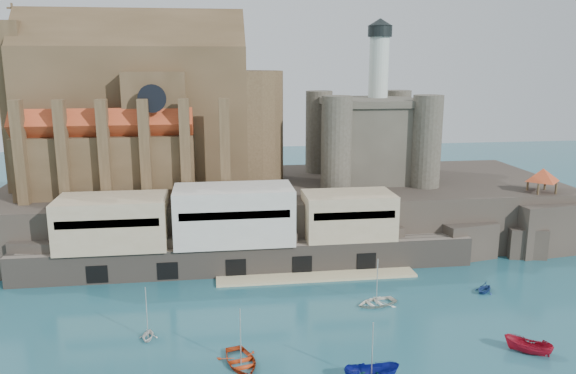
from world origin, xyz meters
The scene contains 12 objects.
ground centered at (0.00, 0.00, 0.00)m, with size 300.00×300.00×0.00m, color #1B4D5A.
promontory centered at (-0.19, 39.37, 4.92)m, with size 100.00×36.00×10.00m.
quay centered at (-10.19, 23.07, 6.07)m, with size 70.00×12.00×13.05m.
church centered at (-24.13, 41.85, 22.13)m, with size 47.00×25.93×30.51m.
castle_keep centered at (16.08, 41.08, 18.31)m, with size 21.20×21.20×29.30m.
rock_outcrop centered at (42.00, 25.84, 4.02)m, with size 14.50×10.50×8.70m.
pavilion centered at (42.00, 26.00, 12.73)m, with size 6.40×6.40×5.40m.
boat_0 centered at (-10.62, -5.23, 0.00)m, with size 4.54×1.32×6.35m, color #B2330F.
boat_4 centered at (-21.06, 1.95, 0.00)m, with size 2.60×1.59×3.01m, color silver.
boat_5 centered at (21.11, -7.10, 0.00)m, with size 1.93×1.99×5.14m, color maroon.
boat_6 centered at (8.08, 7.50, 0.00)m, with size 4.02×1.16×5.62m, color silver.
boat_7 centered at (24.28, 9.44, 0.00)m, with size 2.90×1.77×3.37m, color navy.
Camera 1 is at (-12.99, -59.73, 31.64)m, focal length 35.00 mm.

